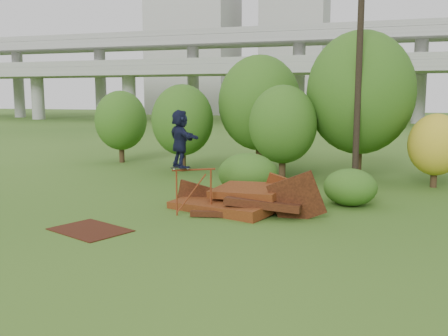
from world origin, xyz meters
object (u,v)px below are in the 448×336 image
(scrap_pile, at_px, (242,201))
(skater, at_px, (180,139))
(flat_plate, at_px, (90,230))
(utility_pole, at_px, (359,62))

(scrap_pile, xyz_separation_m, skater, (-1.80, -1.27, 2.28))
(flat_plate, bearing_deg, skater, 55.07)
(scrap_pile, height_order, utility_pole, utility_pole)
(flat_plate, bearing_deg, utility_pole, 54.09)
(skater, distance_m, flat_plate, 4.19)
(scrap_pile, xyz_separation_m, flat_plate, (-3.67, -3.96, -0.34))
(scrap_pile, distance_m, flat_plate, 5.41)
(scrap_pile, relative_size, skater, 2.96)
(scrap_pile, xyz_separation_m, utility_pole, (3.56, 6.02, 5.15))
(skater, height_order, flat_plate, skater)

